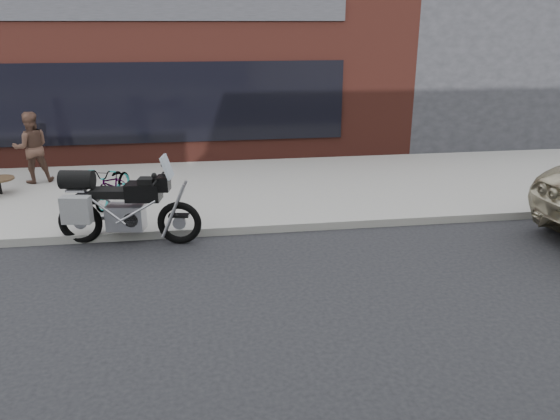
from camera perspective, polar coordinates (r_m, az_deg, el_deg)
The scene contains 7 objects.
ground at distance 6.33m, azimuth -0.20°, elevation -15.91°, with size 120.00×120.00×0.00m, color black.
near_sidewalk at distance 12.66m, azimuth -4.77°, elevation 2.70°, with size 44.00×6.00×0.15m, color gray.
storefront at distance 19.21m, azimuth -12.60°, elevation 14.51°, with size 14.00×10.07×4.50m.
neighbour_building at distance 21.95m, azimuth 21.74°, elevation 16.14°, with size 10.00×10.00×6.00m, color #28282D.
motorcycle at distance 9.61m, azimuth -16.55°, elevation 0.34°, with size 2.45×0.84×1.56m.
bicycle_front at distance 11.40m, azimuth -17.02°, elevation 2.58°, with size 0.54×1.54×0.81m, color gray.
cafe_patron_left at distance 13.54m, azimuth -24.53°, elevation 5.96°, with size 0.78×0.61×1.61m, color #50362B.
Camera 1 is at (-0.74, -5.13, 3.63)m, focal length 35.00 mm.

